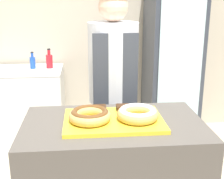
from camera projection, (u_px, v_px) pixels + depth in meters
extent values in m
cube|color=#BCB29E|center=(96.00, 24.00, 3.81)|extent=(8.00, 0.06, 2.70)
cube|color=yellow|center=(114.00, 121.00, 1.89)|extent=(0.60, 0.41, 0.02)
torus|color=tan|center=(90.00, 116.00, 1.84)|extent=(0.25, 0.25, 0.07)
torus|color=brown|center=(90.00, 113.00, 1.84)|extent=(0.23, 0.23, 0.04)
torus|color=tan|center=(138.00, 114.00, 1.87)|extent=(0.25, 0.25, 0.07)
torus|color=white|center=(138.00, 111.00, 1.87)|extent=(0.23, 0.23, 0.04)
cube|color=#382111|center=(100.00, 108.00, 2.02)|extent=(0.08, 0.08, 0.03)
cube|color=#382111|center=(123.00, 108.00, 2.03)|extent=(0.08, 0.08, 0.03)
cylinder|color=#4C4C51|center=(113.00, 146.00, 2.72)|extent=(0.29, 0.29, 0.85)
cylinder|color=silver|center=(113.00, 62.00, 2.51)|extent=(0.40, 0.40, 0.64)
cube|color=#383D47|center=(115.00, 119.00, 2.45)|extent=(0.34, 0.02, 1.34)
sphere|color=beige|center=(113.00, 7.00, 2.38)|extent=(0.23, 0.23, 0.23)
cube|color=#333842|center=(171.00, 65.00, 3.65)|extent=(0.57, 0.65, 1.81)
cube|color=silver|center=(180.00, 69.00, 3.32)|extent=(0.47, 0.02, 1.44)
cube|color=silver|center=(18.00, 107.00, 3.62)|extent=(1.05, 0.61, 0.89)
cube|color=gray|center=(14.00, 71.00, 3.50)|extent=(1.05, 0.61, 0.01)
cylinder|color=red|center=(49.00, 61.00, 3.55)|extent=(0.07, 0.07, 0.15)
cylinder|color=red|center=(49.00, 52.00, 3.52)|extent=(0.03, 0.03, 0.06)
cylinder|color=black|center=(49.00, 49.00, 3.51)|extent=(0.04, 0.04, 0.01)
cylinder|color=#1E4CB2|center=(33.00, 63.00, 3.53)|extent=(0.06, 0.06, 0.13)
cylinder|color=#1E4CB2|center=(32.00, 55.00, 3.50)|extent=(0.03, 0.03, 0.05)
cylinder|color=black|center=(32.00, 52.00, 3.49)|extent=(0.03, 0.03, 0.01)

